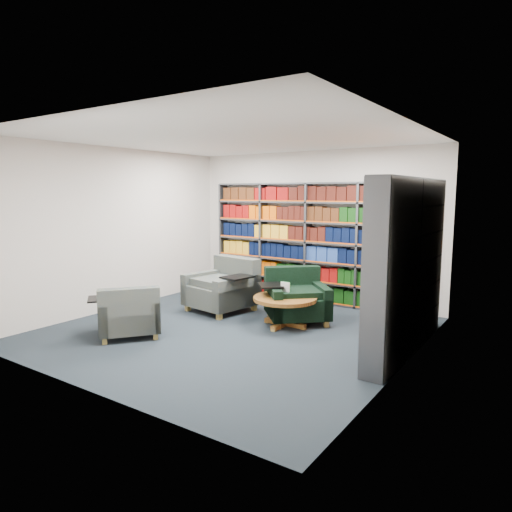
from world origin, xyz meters
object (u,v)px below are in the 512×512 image
Objects in this scene: chair_teal_front at (129,316)px; coffee_table at (285,303)px; chair_teal_left at (225,289)px; chair_green_right at (295,299)px.

chair_teal_front is 2.30m from coffee_table.
chair_teal_left is 1.96m from chair_teal_front.
chair_green_right is at bearing 5.07° from chair_teal_left.
chair_teal_front reaches higher than coffee_table.
coffee_table is at bearing -84.11° from chair_green_right.
chair_teal_left reaches higher than chair_green_right.
coffee_table is (1.37, -0.28, 0.00)m from chair_teal_left.
coffee_table is (0.04, -0.39, 0.03)m from chair_green_right.
chair_teal_left is at bearing 168.62° from coffee_table.
coffee_table is (1.58, 1.68, 0.06)m from chair_teal_front.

